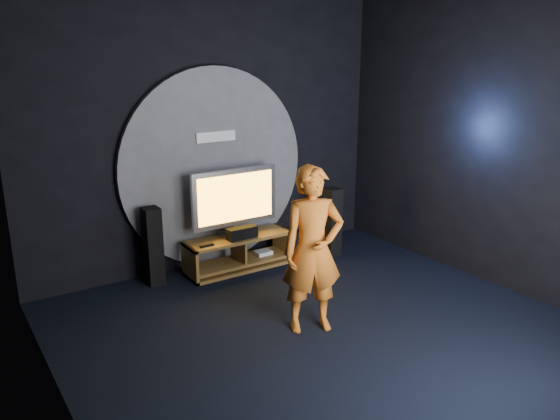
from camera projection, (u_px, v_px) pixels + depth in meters
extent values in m
plane|color=black|center=(330.00, 335.00, 5.53)|extent=(5.00, 5.00, 0.00)
cube|color=black|center=(212.00, 133.00, 7.04)|extent=(5.00, 0.04, 3.50)
cube|color=black|center=(49.00, 206.00, 3.71)|extent=(0.04, 5.00, 3.50)
cube|color=black|center=(501.00, 142.00, 6.37)|extent=(0.04, 5.00, 3.50)
cylinder|color=#515156|center=(215.00, 168.00, 7.12)|extent=(2.60, 0.08, 2.60)
cube|color=white|center=(216.00, 137.00, 6.96)|extent=(0.55, 0.03, 0.13)
cube|color=olive|center=(238.00, 238.00, 7.11)|extent=(1.43, 0.45, 0.04)
cube|color=olive|center=(239.00, 261.00, 7.20)|extent=(1.39, 0.42, 0.04)
cube|color=olive|center=(190.00, 263.00, 6.79)|extent=(0.04, 0.45, 0.45)
cube|color=olive|center=(283.00, 243.00, 7.53)|extent=(0.04, 0.45, 0.45)
cube|color=olive|center=(239.00, 250.00, 7.15)|extent=(0.03, 0.40, 0.29)
cube|color=olive|center=(239.00, 267.00, 7.22)|extent=(1.43, 0.45, 0.04)
cube|color=white|center=(263.00, 253.00, 7.39)|extent=(0.22, 0.16, 0.05)
cube|color=#A5A4AB|center=(236.00, 233.00, 7.15)|extent=(0.36, 0.22, 0.04)
cylinder|color=#A5A4AB|center=(235.00, 228.00, 7.13)|extent=(0.07, 0.07, 0.10)
cube|color=#A5A4AB|center=(235.00, 197.00, 7.01)|extent=(1.20, 0.06, 0.74)
cube|color=orange|center=(236.00, 198.00, 6.99)|extent=(1.07, 0.01, 0.61)
cube|color=black|center=(242.00, 233.00, 7.00)|extent=(0.40, 0.15, 0.15)
cube|color=black|center=(207.00, 246.00, 6.73)|extent=(0.18, 0.05, 0.02)
cube|color=black|center=(153.00, 246.00, 6.63)|extent=(0.19, 0.22, 0.97)
cube|color=black|center=(332.00, 222.00, 7.56)|extent=(0.19, 0.22, 0.97)
cube|color=black|center=(288.00, 243.00, 7.70)|extent=(0.30, 0.30, 0.33)
imported|color=#C5621A|center=(313.00, 250.00, 5.44)|extent=(0.73, 0.61, 1.71)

